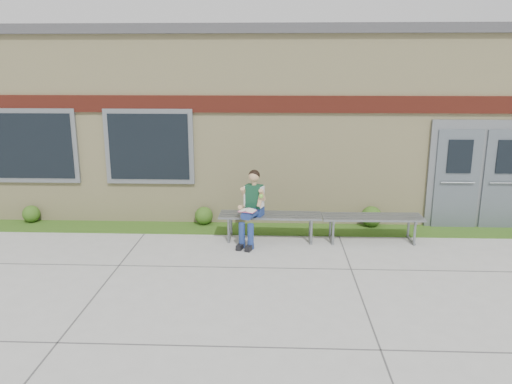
{
  "coord_description": "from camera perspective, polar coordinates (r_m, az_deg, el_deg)",
  "views": [
    {
      "loc": [
        -0.29,
        -7.46,
        3.33
      ],
      "look_at": [
        -0.67,
        1.7,
        1.04
      ],
      "focal_mm": 35.0,
      "sensor_mm": 36.0,
      "label": 1
    }
  ],
  "objects": [
    {
      "name": "shrub_east",
      "position": [
        10.96,
        13.05,
        -2.74
      ],
      "size": [
        0.44,
        0.44,
        0.44
      ],
      "primitive_type": "sphere",
      "color": "#254311",
      "rests_on": "grass_strip"
    },
    {
      "name": "grass_strip",
      "position": [
        10.6,
        3.84,
        -4.27
      ],
      "size": [
        16.0,
        0.8,
        0.02
      ],
      "primitive_type": "cube",
      "color": "#254311",
      "rests_on": "ground"
    },
    {
      "name": "ground",
      "position": [
        8.18,
        4.28,
        -10.07
      ],
      "size": [
        80.0,
        80.0,
        0.0
      ],
      "primitive_type": "plane",
      "color": "#9E9E99",
      "rests_on": "ground"
    },
    {
      "name": "girl",
      "position": [
        9.59,
        -0.48,
        -1.51
      ],
      "size": [
        0.56,
        0.87,
        1.43
      ],
      "rotation": [
        0.0,
        0.0,
        -0.32
      ],
      "color": "navy",
      "rests_on": "ground"
    },
    {
      "name": "shrub_mid",
      "position": [
        10.89,
        -5.98,
        -2.7
      ],
      "size": [
        0.39,
        0.39,
        0.39
      ],
      "primitive_type": "sphere",
      "color": "#254311",
      "rests_on": "grass_strip"
    },
    {
      "name": "bench_left",
      "position": [
        9.88,
        1.63,
        -3.23
      ],
      "size": [
        2.02,
        0.59,
        0.52
      ],
      "rotation": [
        0.0,
        0.0,
        -0.02
      ],
      "color": "slate",
      "rests_on": "ground"
    },
    {
      "name": "shrub_west",
      "position": [
        12.05,
        -24.3,
        -2.29
      ],
      "size": [
        0.37,
        0.37,
        0.37
      ],
      "primitive_type": "sphere",
      "color": "#254311",
      "rests_on": "grass_strip"
    },
    {
      "name": "school_building",
      "position": [
        13.51,
        3.64,
        8.78
      ],
      "size": [
        16.2,
        6.22,
        4.2
      ],
      "color": "beige",
      "rests_on": "ground"
    },
    {
      "name": "bench_right",
      "position": [
        10.06,
        13.11,
        -3.34
      ],
      "size": [
        1.97,
        0.58,
        0.51
      ],
      "rotation": [
        0.0,
        0.0,
        0.02
      ],
      "color": "slate",
      "rests_on": "ground"
    }
  ]
}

